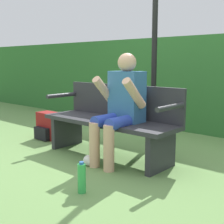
{
  "coord_description": "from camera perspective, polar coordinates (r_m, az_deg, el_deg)",
  "views": [
    {
      "loc": [
        2.34,
        -2.57,
        1.08
      ],
      "look_at": [
        0.15,
        -0.1,
        0.55
      ],
      "focal_mm": 50.0,
      "sensor_mm": 36.0,
      "label": 1
    }
  ],
  "objects": [
    {
      "name": "ground_plane",
      "position": [
        3.64,
        -0.73,
        -8.14
      ],
      "size": [
        40.0,
        40.0,
        0.0
      ],
      "primitive_type": "plane",
      "color": "#668E4C"
    },
    {
      "name": "hedge_back",
      "position": [
        5.18,
        14.6,
        5.01
      ],
      "size": [
        12.0,
        0.57,
        1.47
      ],
      "color": "#2D662D",
      "rests_on": "ground"
    },
    {
      "name": "park_bench",
      "position": [
        3.59,
        -0.07,
        -1.49
      ],
      "size": [
        1.67,
        0.52,
        0.82
      ],
      "color": "#2D2D33",
      "rests_on": "ground"
    },
    {
      "name": "person_seated",
      "position": [
        3.32,
        1.66,
        1.59
      ],
      "size": [
        0.5,
        0.57,
        1.18
      ],
      "color": "#336699",
      "rests_on": "ground"
    },
    {
      "name": "backpack",
      "position": [
        4.52,
        -11.51,
        -2.58
      ],
      "size": [
        0.36,
        0.27,
        0.38
      ],
      "color": "maroon",
      "rests_on": "ground"
    },
    {
      "name": "water_bottle",
      "position": [
        2.66,
        -5.56,
        -11.95
      ],
      "size": [
        0.07,
        0.07,
        0.27
      ],
      "color": "green",
      "rests_on": "ground"
    },
    {
      "name": "signpost",
      "position": [
        4.08,
        7.79,
        16.14
      ],
      "size": [
        0.47,
        0.09,
        2.72
      ],
      "color": "black",
      "rests_on": "ground"
    },
    {
      "name": "parked_car",
      "position": [
        14.11,
        10.57,
        7.08
      ],
      "size": [
        4.36,
        1.98,
        1.28
      ],
      "rotation": [
        0.0,
        0.0,
        -0.05
      ],
      "color": "#B7BCC6",
      "rests_on": "ground"
    },
    {
      "name": "litter_crumple",
      "position": [
        3.33,
        -4.34,
        -8.81
      ],
      "size": [
        0.11,
        0.11,
        0.11
      ],
      "color": "silver",
      "rests_on": "ground"
    }
  ]
}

